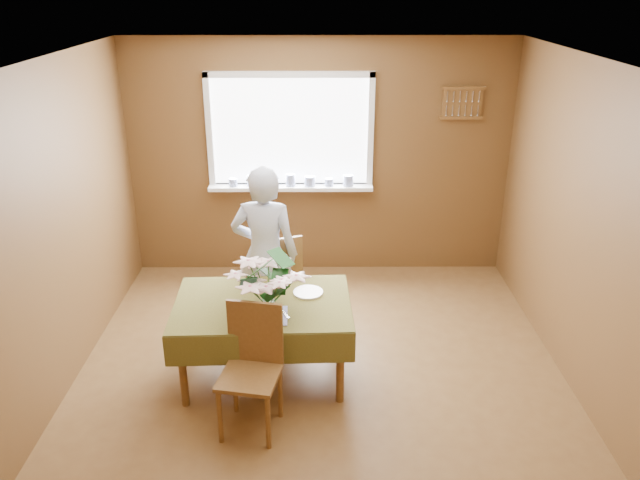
{
  "coord_description": "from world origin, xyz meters",
  "views": [
    {
      "loc": [
        -0.02,
        -4.12,
        3.03
      ],
      "look_at": [
        0.0,
        0.55,
        1.05
      ],
      "focal_mm": 35.0,
      "sensor_mm": 36.0,
      "label": 1
    }
  ],
  "objects_px": {
    "seated_woman": "(265,254)",
    "flower_bouquet": "(267,281)",
    "chair_far": "(278,277)",
    "chair_near": "(252,362)",
    "dining_table": "(263,311)"
  },
  "relations": [
    {
      "from": "seated_woman",
      "to": "flower_bouquet",
      "type": "xyz_separation_m",
      "value": [
        0.09,
        -0.84,
        0.16
      ]
    },
    {
      "from": "flower_bouquet",
      "to": "seated_woman",
      "type": "bearing_deg",
      "value": 95.85
    },
    {
      "from": "chair_far",
      "to": "flower_bouquet",
      "type": "distance_m",
      "value": 1.08
    },
    {
      "from": "seated_woman",
      "to": "chair_near",
      "type": "bearing_deg",
      "value": 95.7
    },
    {
      "from": "dining_table",
      "to": "chair_far",
      "type": "xyz_separation_m",
      "value": [
        0.08,
        0.78,
        -0.08
      ]
    },
    {
      "from": "chair_near",
      "to": "seated_woman",
      "type": "xyz_separation_m",
      "value": [
        0.01,
        1.22,
        0.28
      ]
    },
    {
      "from": "chair_near",
      "to": "flower_bouquet",
      "type": "bearing_deg",
      "value": 87.05
    },
    {
      "from": "chair_near",
      "to": "flower_bouquet",
      "type": "height_order",
      "value": "flower_bouquet"
    },
    {
      "from": "dining_table",
      "to": "flower_bouquet",
      "type": "bearing_deg",
      "value": -74.83
    },
    {
      "from": "seated_woman",
      "to": "flower_bouquet",
      "type": "distance_m",
      "value": 0.86
    },
    {
      "from": "dining_table",
      "to": "chair_near",
      "type": "xyz_separation_m",
      "value": [
        -0.03,
        -0.59,
        -0.08
      ]
    },
    {
      "from": "dining_table",
      "to": "flower_bouquet",
      "type": "height_order",
      "value": "flower_bouquet"
    },
    {
      "from": "chair_far",
      "to": "seated_woman",
      "type": "bearing_deg",
      "value": 35.47
    },
    {
      "from": "chair_far",
      "to": "flower_bouquet",
      "type": "relative_size",
      "value": 1.79
    },
    {
      "from": "chair_near",
      "to": "flower_bouquet",
      "type": "xyz_separation_m",
      "value": [
        0.09,
        0.38,
        0.45
      ]
    }
  ]
}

